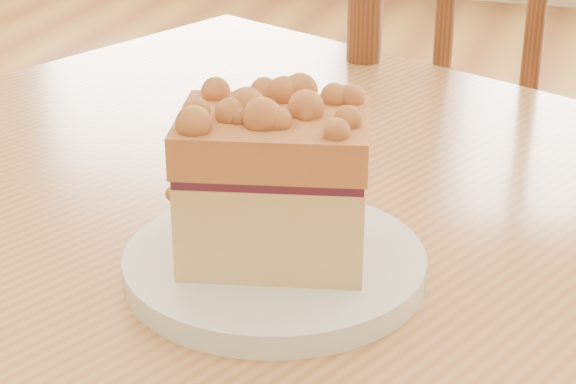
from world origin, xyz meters
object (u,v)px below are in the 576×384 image
Objects in this scene: plate at (275,265)px; cake_slice at (274,176)px; cafe_chair_main at (494,188)px; cafe_table_main at (393,362)px.

plate is 1.46× the size of cake_slice.
cake_slice is (-0.08, -0.71, 0.30)m from cafe_chair_main.
plate is at bearing -106.65° from cafe_table_main.
cake_slice reaches higher than plate.
cafe_table_main is at bearing 49.05° from plate.
cafe_chair_main is (0.01, 0.62, -0.12)m from cafe_table_main.
cake_slice is (-0.07, -0.08, 0.18)m from cafe_table_main.
cake_slice is (-0.00, 0.00, 0.07)m from plate.
cafe_table_main is at bearing 36.20° from cake_slice.
cafe_chair_main is 5.00× the size of plate.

